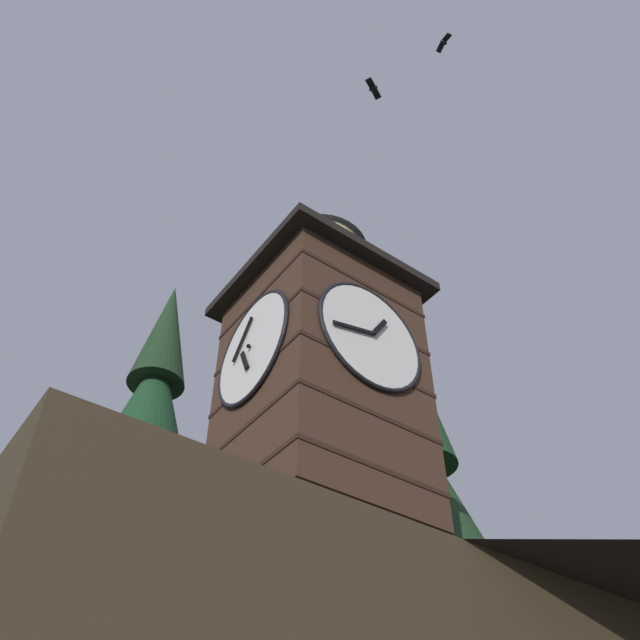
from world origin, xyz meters
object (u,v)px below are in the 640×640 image
(clock_tower, at_px, (320,372))
(pine_tree_behind, at_px, (109,610))
(flying_bird_high, at_px, (444,42))
(flying_bird_low, at_px, (373,88))

(clock_tower, height_order, pine_tree_behind, pine_tree_behind)
(pine_tree_behind, distance_m, flying_bird_high, 18.29)
(clock_tower, xyz_separation_m, flying_bird_high, (-1.43, 4.47, 10.69))
(clock_tower, distance_m, pine_tree_behind, 7.40)
(pine_tree_behind, relative_size, flying_bird_high, 27.12)
(pine_tree_behind, xyz_separation_m, flying_bird_low, (-1.67, 8.69, 12.98))
(pine_tree_behind, bearing_deg, flying_bird_high, 106.42)
(pine_tree_behind, relative_size, flying_bird_low, 24.51)
(clock_tower, height_order, flying_bird_high, flying_bird_high)
(clock_tower, relative_size, flying_bird_low, 12.99)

